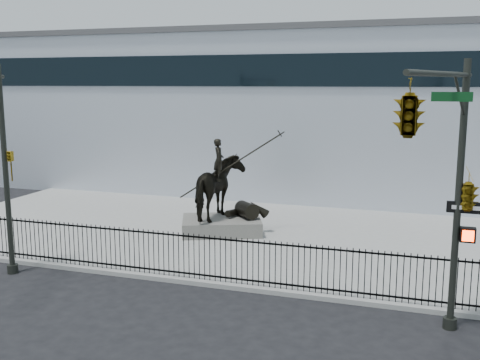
% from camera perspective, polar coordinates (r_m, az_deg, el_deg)
% --- Properties ---
extents(ground, '(120.00, 120.00, 0.00)m').
position_cam_1_polar(ground, '(17.22, -3.97, -12.02)').
color(ground, black).
rests_on(ground, ground).
extents(plaza, '(30.00, 12.00, 0.15)m').
position_cam_1_polar(plaza, '(23.48, 2.49, -5.78)').
color(plaza, gray).
rests_on(plaza, ground).
extents(building, '(44.00, 14.00, 9.00)m').
position_cam_1_polar(building, '(35.35, 8.30, 6.71)').
color(building, silver).
rests_on(building, ground).
extents(picket_fence, '(22.10, 0.10, 1.50)m').
position_cam_1_polar(picket_fence, '(18.00, -2.50, -7.96)').
color(picket_fence, black).
rests_on(picket_fence, plaza).
extents(statue_plinth, '(3.86, 3.31, 0.61)m').
position_cam_1_polar(statue_plinth, '(23.76, -1.89, -4.63)').
color(statue_plinth, '#5A5752').
rests_on(statue_plinth, plaza).
extents(equestrian_statue, '(3.89, 3.22, 3.54)m').
position_cam_1_polar(equestrian_statue, '(23.41, -1.76, -0.87)').
color(equestrian_statue, black).
rests_on(equestrian_statue, statue_plinth).
extents(traffic_signal_right, '(2.17, 6.86, 7.00)m').
position_cam_1_polar(traffic_signal_right, '(12.87, 19.78, 2.28)').
color(traffic_signal_right, '#252823').
rests_on(traffic_signal_right, ground).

